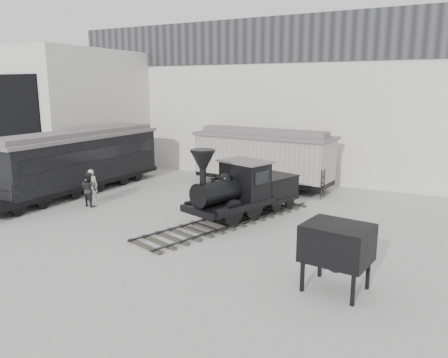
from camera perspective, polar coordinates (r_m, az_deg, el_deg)
The scene contains 9 objects.
ground at distance 19.14m, azimuth -7.77°, elevation -7.81°, with size 90.00×90.00×0.00m, color #9E9E9B.
north_wall at distance 31.43m, azimuth 8.15°, elevation 10.24°, with size 34.00×2.51×11.00m.
west_pavilion at distance 35.14m, azimuth -18.07°, elevation 8.22°, with size 7.00×12.11×9.00m.
locomotive at distance 21.44m, azimuth 2.10°, elevation -1.80°, with size 5.26×10.44×3.62m.
boxcar at distance 28.52m, azimuth 5.03°, elevation 2.96°, with size 9.53×3.78×3.81m.
passenger_coach at distance 28.29m, azimuth -18.36°, elevation 2.25°, with size 2.92×13.28×3.55m.
visitor_a at distance 25.77m, azimuth -16.94°, elevation -0.85°, with size 0.69×0.46×1.90m, color beige.
visitor_b at distance 24.95m, azimuth -17.21°, elevation -1.29°, with size 0.92×0.72×1.90m, color #252528.
coal_hopper at distance 14.44m, azimuth 14.52°, elevation -8.70°, with size 2.24×1.93×2.21m.
Camera 1 is at (10.55, -14.61, 6.45)m, focal length 35.00 mm.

